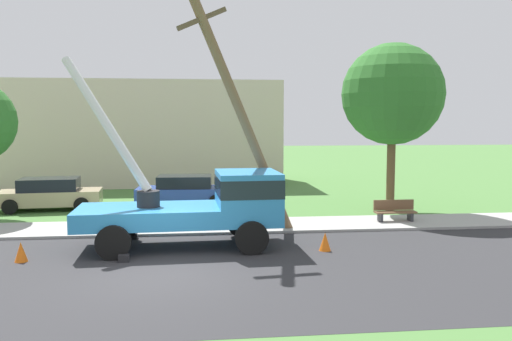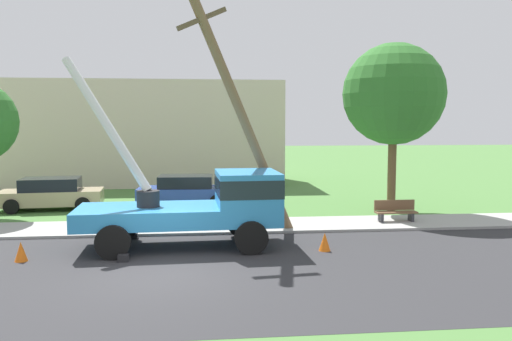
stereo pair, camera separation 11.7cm
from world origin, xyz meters
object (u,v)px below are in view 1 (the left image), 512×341
(traffic_cone_behind, at_px, (21,252))
(park_bench, at_px, (395,211))
(utility_truck, at_px, (207,202))
(traffic_cone_ahead, at_px, (325,242))
(leaning_utility_pole, at_px, (241,112))
(roadside_tree_near, at_px, (393,95))
(parked_sedan_blue, at_px, (185,191))
(parked_sedan_tan, at_px, (50,194))

(traffic_cone_behind, xyz_separation_m, park_bench, (12.47, 4.20, 0.18))
(utility_truck, height_order, traffic_cone_ahead, utility_truck)
(leaning_utility_pole, relative_size, traffic_cone_behind, 14.80)
(utility_truck, height_order, roadside_tree_near, roadside_tree_near)
(traffic_cone_ahead, relative_size, roadside_tree_near, 0.08)
(parked_sedan_blue, distance_m, roadside_tree_near, 10.30)
(traffic_cone_behind, height_order, parked_sedan_tan, parked_sedan_tan)
(utility_truck, relative_size, park_bench, 4.29)
(parked_sedan_tan, xyz_separation_m, roadside_tree_near, (14.92, -2.12, 4.37))
(leaning_utility_pole, distance_m, roadside_tree_near, 8.10)
(leaning_utility_pole, xyz_separation_m, roadside_tree_near, (6.89, 4.17, 0.85))
(leaning_utility_pole, height_order, roadside_tree_near, leaning_utility_pole)
(leaning_utility_pole, bearing_deg, roadside_tree_near, 31.22)
(utility_truck, bearing_deg, leaning_utility_pole, 48.58)
(leaning_utility_pole, height_order, traffic_cone_behind, leaning_utility_pole)
(utility_truck, relative_size, traffic_cone_behind, 12.24)
(parked_sedan_tan, height_order, park_bench, parked_sedan_tan)
(utility_truck, distance_m, parked_sedan_tan, 10.28)
(leaning_utility_pole, xyz_separation_m, parked_sedan_blue, (-2.08, 6.73, -3.51))
(utility_truck, relative_size, parked_sedan_blue, 1.53)
(parked_sedan_tan, height_order, roadside_tree_near, roadside_tree_near)
(utility_truck, distance_m, roadside_tree_near, 10.44)
(traffic_cone_behind, distance_m, parked_sedan_tan, 9.07)
(parked_sedan_tan, xyz_separation_m, parked_sedan_blue, (5.96, 0.44, 0.00))
(parked_sedan_tan, distance_m, roadside_tree_near, 15.69)
(utility_truck, height_order, parked_sedan_tan, utility_truck)
(traffic_cone_behind, relative_size, roadside_tree_near, 0.08)
(traffic_cone_ahead, distance_m, parked_sedan_tan, 13.52)
(parked_sedan_blue, bearing_deg, utility_truck, -83.67)
(roadside_tree_near, bearing_deg, park_bench, -107.09)
(leaning_utility_pole, height_order, parked_sedan_tan, leaning_utility_pole)
(traffic_cone_ahead, xyz_separation_m, traffic_cone_behind, (-8.76, -0.30, 0.00))
(roadside_tree_near, bearing_deg, traffic_cone_behind, -152.88)
(leaning_utility_pole, distance_m, traffic_cone_behind, 7.95)
(traffic_cone_behind, bearing_deg, leaning_utility_pole, 22.33)
(utility_truck, relative_size, parked_sedan_tan, 1.51)
(parked_sedan_blue, bearing_deg, traffic_cone_behind, -114.70)
(traffic_cone_behind, bearing_deg, utility_truck, 13.81)
(traffic_cone_behind, relative_size, park_bench, 0.35)
(parked_sedan_tan, bearing_deg, traffic_cone_ahead, -39.60)
(park_bench, bearing_deg, leaning_utility_pole, -165.46)
(roadside_tree_near, bearing_deg, utility_truck, -145.65)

